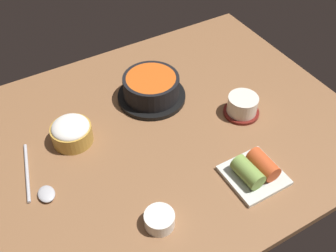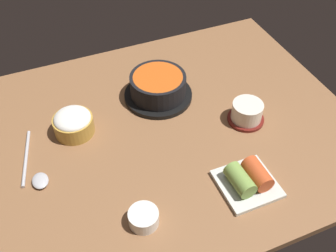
{
  "view_description": "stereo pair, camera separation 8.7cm",
  "coord_description": "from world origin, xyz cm",
  "px_view_note": "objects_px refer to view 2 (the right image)",
  "views": [
    {
      "loc": [
        -31.82,
        -60.34,
        73.56
      ],
      "look_at": [
        2.0,
        -2.0,
        5.0
      ],
      "focal_mm": 42.37,
      "sensor_mm": 36.0,
      "label": 1
    },
    {
      "loc": [
        -24.04,
        -64.2,
        73.56
      ],
      "look_at": [
        2.0,
        -2.0,
        5.0
      ],
      "focal_mm": 42.37,
      "sensor_mm": 36.0,
      "label": 2
    }
  ],
  "objects_px": {
    "tea_cup_with_saucer": "(247,112)",
    "kimchi_plate": "(248,180)",
    "stone_pot": "(158,87)",
    "side_bowl_near": "(144,218)",
    "rice_bowl": "(73,123)",
    "spoon": "(35,173)"
  },
  "relations": [
    {
      "from": "rice_bowl",
      "to": "kimchi_plate",
      "type": "distance_m",
      "value": 0.44
    },
    {
      "from": "spoon",
      "to": "stone_pot",
      "type": "bearing_deg",
      "value": 21.54
    },
    {
      "from": "stone_pot",
      "to": "tea_cup_with_saucer",
      "type": "distance_m",
      "value": 0.24
    },
    {
      "from": "rice_bowl",
      "to": "spoon",
      "type": "distance_m",
      "value": 0.15
    },
    {
      "from": "rice_bowl",
      "to": "side_bowl_near",
      "type": "xyz_separation_m",
      "value": [
        0.07,
        -0.31,
        -0.01
      ]
    },
    {
      "from": "kimchi_plate",
      "to": "side_bowl_near",
      "type": "distance_m",
      "value": 0.24
    },
    {
      "from": "rice_bowl",
      "to": "stone_pot",
      "type": "bearing_deg",
      "value": 9.9
    },
    {
      "from": "rice_bowl",
      "to": "spoon",
      "type": "bearing_deg",
      "value": -139.33
    },
    {
      "from": "stone_pot",
      "to": "side_bowl_near",
      "type": "bearing_deg",
      "value": -116.07
    },
    {
      "from": "side_bowl_near",
      "to": "spoon",
      "type": "relative_size",
      "value": 0.33
    },
    {
      "from": "side_bowl_near",
      "to": "spoon",
      "type": "bearing_deg",
      "value": 131.15
    },
    {
      "from": "stone_pot",
      "to": "side_bowl_near",
      "type": "height_order",
      "value": "stone_pot"
    },
    {
      "from": "kimchi_plate",
      "to": "side_bowl_near",
      "type": "bearing_deg",
      "value": 179.7
    },
    {
      "from": "tea_cup_with_saucer",
      "to": "spoon",
      "type": "distance_m",
      "value": 0.53
    },
    {
      "from": "rice_bowl",
      "to": "spoon",
      "type": "relative_size",
      "value": 0.52
    },
    {
      "from": "rice_bowl",
      "to": "tea_cup_with_saucer",
      "type": "relative_size",
      "value": 1.05
    },
    {
      "from": "kimchi_plate",
      "to": "side_bowl_near",
      "type": "relative_size",
      "value": 1.96
    },
    {
      "from": "tea_cup_with_saucer",
      "to": "kimchi_plate",
      "type": "bearing_deg",
      "value": -119.68
    },
    {
      "from": "side_bowl_near",
      "to": "rice_bowl",
      "type": "bearing_deg",
      "value": 102.72
    },
    {
      "from": "stone_pot",
      "to": "rice_bowl",
      "type": "relative_size",
      "value": 1.87
    },
    {
      "from": "stone_pot",
      "to": "kimchi_plate",
      "type": "distance_m",
      "value": 0.36
    },
    {
      "from": "stone_pot",
      "to": "rice_bowl",
      "type": "bearing_deg",
      "value": -170.1
    }
  ]
}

